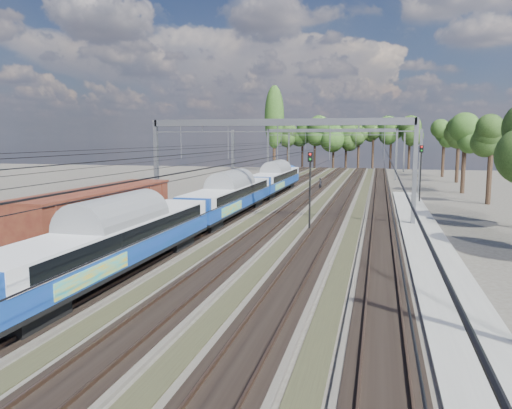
% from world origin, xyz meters
% --- Properties ---
extents(ground, '(220.00, 220.00, 0.00)m').
position_xyz_m(ground, '(0.00, 0.00, 0.00)').
color(ground, '#47423A').
rests_on(ground, ground).
extents(track_bed, '(21.00, 130.00, 0.34)m').
position_xyz_m(track_bed, '(-0.00, 45.00, 0.10)').
color(track_bed, '#47423A').
rests_on(track_bed, ground).
extents(platform, '(3.00, 70.00, 0.30)m').
position_xyz_m(platform, '(12.00, 20.00, 0.15)').
color(platform, gray).
rests_on(platform, ground).
extents(catenary, '(25.65, 130.00, 9.00)m').
position_xyz_m(catenary, '(0.33, 52.69, 6.40)').
color(catenary, slate).
rests_on(catenary, ground).
extents(tree_belt, '(39.53, 99.78, 11.99)m').
position_xyz_m(tree_belt, '(7.39, 92.81, 8.32)').
color(tree_belt, black).
rests_on(tree_belt, ground).
extents(poplar, '(4.40, 4.40, 19.04)m').
position_xyz_m(poplar, '(-14.50, 98.00, 11.89)').
color(poplar, black).
rests_on(poplar, ground).
extents(emu_train, '(2.93, 61.92, 4.28)m').
position_xyz_m(emu_train, '(-4.50, 30.32, 2.52)').
color(emu_train, black).
rests_on(emu_train, ground).
extents(freight_boxcar, '(3.15, 15.20, 3.92)m').
position_xyz_m(freight_boxcar, '(-9.00, 15.93, 2.39)').
color(freight_boxcar, black).
rests_on(freight_boxcar, ground).
extents(worker, '(0.57, 0.70, 1.67)m').
position_xyz_m(worker, '(0.51, 58.74, 0.83)').
color(worker, black).
rests_on(worker, ground).
extents(signal_near, '(0.41, 0.37, 6.25)m').
position_xyz_m(signal_near, '(3.37, 26.30, 3.95)').
color(signal_near, black).
rests_on(signal_near, ground).
extents(signal_far, '(0.45, 0.41, 6.55)m').
position_xyz_m(signal_far, '(13.15, 45.49, 4.15)').
color(signal_far, black).
rests_on(signal_far, ground).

